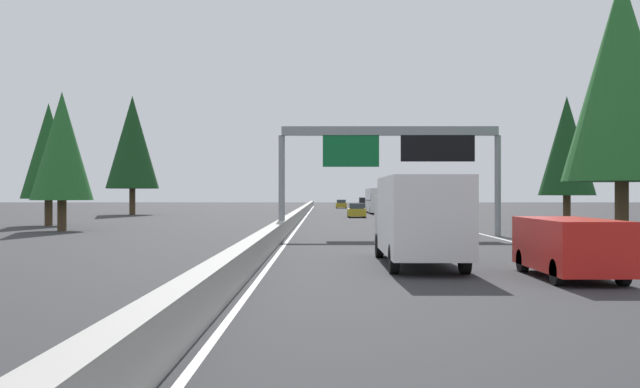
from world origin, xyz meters
TOP-DOWN VIEW (x-y plane):
  - ground_plane at (60.00, 0.00)m, footprint 320.00×320.00m
  - median_barrier at (80.00, 0.30)m, footprint 180.00×0.56m
  - shoulder_stripe_right at (70.00, -11.52)m, footprint 160.00×0.16m
  - shoulder_stripe_median at (70.00, -0.25)m, footprint 160.00×0.16m
  - sign_gantry_overhead at (40.27, -6.04)m, footprint 0.50×12.68m
  - minivan_near_center at (18.78, -9.02)m, footprint 5.00×1.95m
  - box_truck_mid_right at (22.62, -5.23)m, footprint 8.50×2.40m
  - sedan_mid_left at (75.06, -5.53)m, footprint 4.40×1.80m
  - sedan_far_left at (125.63, -5.20)m, footprint 4.40×1.80m
  - bus_distant_b at (91.49, -8.95)m, footprint 11.50×2.55m
  - pickup_near_right at (120.43, -8.99)m, footprint 5.60×2.00m
  - conifer_right_near at (36.46, -17.55)m, footprint 6.11×6.11m
  - conifer_right_mid at (59.09, -22.06)m, footprint 4.60×4.60m
  - conifer_left_near at (46.50, 15.01)m, footprint 4.01×4.01m
  - conifer_left_mid at (54.57, 18.84)m, footprint 4.11×4.11m
  - conifer_left_far at (85.28, 20.25)m, footprint 6.13×6.13m

SIDE VIEW (x-z plane):
  - ground_plane at x=60.00m, z-range 0.00..0.00m
  - shoulder_stripe_right at x=70.00m, z-range 0.00..0.01m
  - shoulder_stripe_median at x=70.00m, z-range 0.00..0.01m
  - median_barrier at x=80.00m, z-range 0.00..0.90m
  - sedan_mid_left at x=75.06m, z-range -0.05..1.42m
  - sedan_far_left at x=125.63m, z-range -0.05..1.42m
  - pickup_near_right at x=120.43m, z-range -0.02..1.84m
  - minivan_near_center at x=18.78m, z-range 0.11..1.80m
  - box_truck_mid_right at x=22.62m, z-range 0.14..3.09m
  - bus_distant_b at x=91.49m, z-range 0.17..3.27m
  - sign_gantry_overhead at x=40.27m, z-range 1.85..8.09m
  - conifer_left_near at x=46.50m, z-range 0.98..10.10m
  - conifer_left_mid at x=54.57m, z-range 1.00..10.34m
  - conifer_right_mid at x=59.09m, z-range 1.12..11.57m
  - conifer_right_near at x=36.46m, z-range 1.50..15.38m
  - conifer_left_far at x=85.28m, z-range 1.51..15.44m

